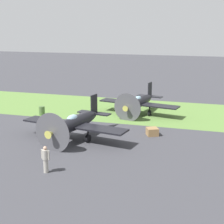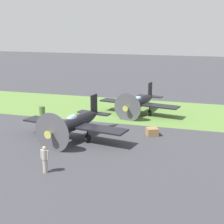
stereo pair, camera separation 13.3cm
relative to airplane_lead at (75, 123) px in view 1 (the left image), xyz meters
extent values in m
plane|color=#38383D|center=(1.47, -1.57, -1.36)|extent=(160.00, 160.00, 0.00)
cube|color=#567A38|center=(1.47, -10.74, -1.35)|extent=(120.00, 11.00, 0.01)
ellipsoid|color=black|center=(-0.03, -0.14, 0.01)|extent=(2.25, 6.49, 1.16)
cube|color=black|center=(0.04, 0.23, -0.14)|extent=(9.15, 3.14, 0.13)
cube|color=black|center=(-0.53, -3.01, 0.85)|extent=(0.27, 1.03, 1.78)
cube|color=black|center=(-0.53, -3.01, 0.10)|extent=(3.11, 1.35, 0.09)
cone|color=#B7B24C|center=(0.57, 3.23, 0.01)|extent=(0.71, 0.75, 0.60)
cylinder|color=#4C4C51|center=(0.54, 3.05, 0.01)|extent=(2.97, 0.56, 3.00)
ellipsoid|color=#8CB2C6|center=(0.07, 0.41, 0.41)|extent=(0.88, 1.41, 0.66)
cylinder|color=black|center=(-1.28, 0.55, -1.04)|extent=(0.31, 0.66, 0.64)
cylinder|color=black|center=(-1.28, 0.55, -0.59)|extent=(0.11, 0.11, 0.90)
cylinder|color=black|center=(1.40, 0.08, -1.04)|extent=(0.31, 0.66, 0.64)
cylinder|color=black|center=(1.40, 0.08, -0.59)|extent=(0.11, 0.11, 0.90)
cylinder|color=black|center=(-0.55, -3.10, -1.21)|extent=(0.16, 0.32, 0.30)
ellipsoid|color=black|center=(-3.22, -9.52, -0.09)|extent=(2.21, 6.05, 1.08)
cube|color=black|center=(-3.15, -9.18, -0.22)|extent=(8.53, 3.08, 0.12)
cube|color=black|center=(-3.74, -12.18, 0.70)|extent=(0.27, 0.96, 1.66)
cube|color=black|center=(-3.74, -12.18, 0.00)|extent=(2.90, 1.31, 0.09)
cone|color=#B7B24C|center=(-2.60, -6.39, -0.09)|extent=(0.67, 0.71, 0.56)
cylinder|color=#4C4C51|center=(-2.64, -6.56, -0.09)|extent=(2.75, 0.57, 2.80)
ellipsoid|color=#8CB2C6|center=(-3.12, -9.01, 0.29)|extent=(0.84, 1.32, 0.61)
cylinder|color=black|center=(-4.38, -8.85, -1.06)|extent=(0.30, 0.62, 0.59)
cylinder|color=black|center=(-4.38, -8.85, -0.64)|extent=(0.10, 0.10, 0.84)
cylinder|color=black|center=(-1.89, -9.34, -1.06)|extent=(0.30, 0.62, 0.59)
cylinder|color=black|center=(-1.89, -9.34, -0.64)|extent=(0.10, 0.10, 0.84)
cylinder|color=black|center=(-3.76, -12.27, -1.22)|extent=(0.16, 0.29, 0.28)
cylinder|color=#9E998E|center=(-0.78, 6.66, -0.92)|extent=(0.30, 0.30, 0.88)
cylinder|color=#9E998E|center=(-0.78, 6.66, -0.17)|extent=(0.38, 0.38, 0.62)
sphere|color=tan|center=(-0.78, 6.66, 0.26)|extent=(0.23, 0.23, 0.23)
cylinder|color=#9E998E|center=(-0.53, 6.61, -0.17)|extent=(0.11, 0.11, 0.59)
cylinder|color=#9E998E|center=(-1.04, 6.71, -0.17)|extent=(0.11, 0.11, 0.59)
cylinder|color=#476633|center=(6.23, -6.05, -0.91)|extent=(0.60, 0.60, 0.90)
cube|color=olive|center=(-5.79, -2.65, -1.04)|extent=(1.21, 1.21, 0.64)
camera|label=1|loc=(-10.48, 24.60, 7.59)|focal=55.33mm
camera|label=2|loc=(-10.61, 24.56, 7.59)|focal=55.33mm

